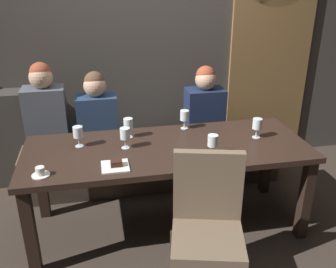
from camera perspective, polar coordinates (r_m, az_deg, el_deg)
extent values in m
plane|color=#382D26|center=(3.29, -0.06, -13.63)|extent=(9.00, 9.00, 0.00)
cube|color=#423D38|center=(3.86, -3.76, 16.21)|extent=(6.00, 0.12, 3.00)
cube|color=olive|center=(4.27, 15.10, 10.02)|extent=(0.90, 0.05, 2.10)
cube|color=black|center=(2.81, -20.26, -13.88)|extent=(0.08, 0.08, 0.69)
cube|color=black|center=(3.16, 20.15, -9.34)|extent=(0.08, 0.08, 0.69)
cube|color=black|center=(3.39, -18.74, -6.78)|extent=(0.08, 0.08, 0.69)
cube|color=black|center=(3.69, 14.76, -3.72)|extent=(0.08, 0.08, 0.69)
cube|color=#302119|center=(2.91, -0.07, -2.31)|extent=(2.20, 0.84, 0.04)
cube|color=#40352A|center=(3.78, -2.14, -5.19)|extent=(2.50, 0.40, 0.35)
cube|color=brown|center=(3.67, -2.20, -2.11)|extent=(2.50, 0.44, 0.10)
cylinder|color=#302119|center=(2.67, 0.72, -18.13)|extent=(0.04, 0.04, 0.42)
cylinder|color=#302119|center=(2.75, 8.41, -16.97)|extent=(0.04, 0.04, 0.42)
cube|color=brown|center=(2.42, 6.02, -15.83)|extent=(0.54, 0.54, 0.08)
cube|color=brown|center=(2.41, 6.11, -7.79)|extent=(0.44, 0.17, 0.48)
cube|color=#4C515B|center=(3.51, -17.95, 1.87)|extent=(0.36, 0.24, 0.62)
sphere|color=tan|center=(3.39, -18.79, 8.19)|extent=(0.20, 0.20, 0.20)
sphere|color=brown|center=(3.40, -18.85, 8.80)|extent=(0.18, 0.18, 0.18)
cube|color=navy|center=(3.50, -10.64, 1.67)|extent=(0.36, 0.24, 0.52)
sphere|color=tan|center=(3.39, -11.08, 7.20)|extent=(0.20, 0.20, 0.20)
sphere|color=brown|center=(3.39, -11.13, 7.82)|extent=(0.18, 0.18, 0.18)
cube|color=#192342|center=(3.64, 5.55, 2.87)|extent=(0.36, 0.24, 0.52)
sphere|color=tan|center=(3.53, 5.78, 8.24)|extent=(0.20, 0.20, 0.20)
sphere|color=brown|center=(3.53, 5.75, 8.83)|extent=(0.18, 0.18, 0.18)
cylinder|color=silver|center=(2.90, -6.47, -2.07)|extent=(0.06, 0.06, 0.00)
cylinder|color=silver|center=(2.88, -6.50, -1.36)|extent=(0.01, 0.01, 0.07)
cylinder|color=silver|center=(2.85, -6.58, 0.10)|extent=(0.08, 0.08, 0.08)
cylinder|color=silver|center=(2.99, -13.33, -1.79)|extent=(0.06, 0.06, 0.00)
cylinder|color=silver|center=(2.97, -13.40, -1.11)|extent=(0.01, 0.01, 0.07)
cylinder|color=silver|center=(2.94, -13.54, 0.31)|extent=(0.08, 0.08, 0.08)
cylinder|color=gold|center=(2.95, -13.51, -0.06)|extent=(0.07, 0.07, 0.04)
cylinder|color=silver|center=(2.78, 6.72, -3.23)|extent=(0.06, 0.06, 0.00)
cylinder|color=silver|center=(2.77, 6.75, -2.50)|extent=(0.01, 0.01, 0.07)
cylinder|color=silver|center=(2.73, 6.83, -0.99)|extent=(0.08, 0.08, 0.08)
cylinder|color=silver|center=(3.14, 13.23, -0.48)|extent=(0.06, 0.06, 0.00)
cylinder|color=silver|center=(3.13, 13.30, 0.18)|extent=(0.01, 0.01, 0.07)
cylinder|color=silver|center=(3.10, 13.43, 1.54)|extent=(0.08, 0.08, 0.08)
cylinder|color=gold|center=(3.11, 13.40, 1.24)|extent=(0.07, 0.07, 0.04)
cylinder|color=silver|center=(3.24, 2.49, 0.89)|extent=(0.06, 0.06, 0.00)
cylinder|color=silver|center=(3.23, 2.51, 1.54)|extent=(0.01, 0.01, 0.07)
cylinder|color=silver|center=(3.20, 2.53, 2.87)|extent=(0.08, 0.08, 0.08)
cylinder|color=maroon|center=(3.21, 2.52, 2.47)|extent=(0.07, 0.07, 0.03)
cylinder|color=silver|center=(3.08, -5.98, -0.46)|extent=(0.06, 0.06, 0.00)
cylinder|color=silver|center=(3.07, -6.01, 0.22)|extent=(0.01, 0.01, 0.07)
cylinder|color=silver|center=(3.03, -6.07, 1.60)|extent=(0.08, 0.08, 0.08)
cylinder|color=white|center=(2.64, -18.78, -5.95)|extent=(0.12, 0.12, 0.01)
cylinder|color=white|center=(2.63, -18.87, -5.34)|extent=(0.06, 0.06, 0.06)
cylinder|color=brown|center=(2.62, -18.94, -4.88)|extent=(0.05, 0.05, 0.01)
cube|color=white|center=(2.63, -8.04, -4.89)|extent=(0.19, 0.19, 0.01)
cube|color=#381E14|center=(2.62, -7.86, -4.40)|extent=(0.08, 0.06, 0.04)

